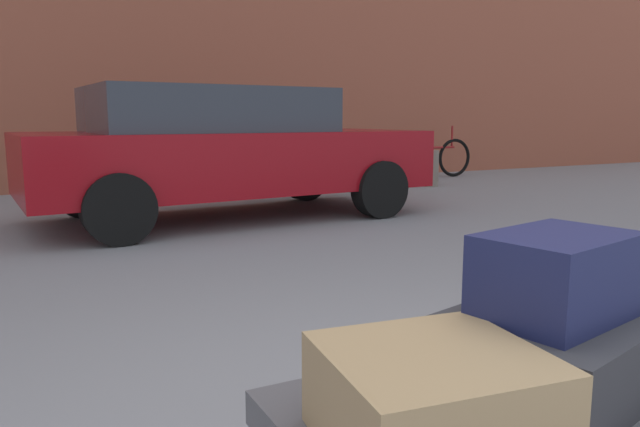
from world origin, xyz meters
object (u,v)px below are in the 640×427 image
object	(u,v)px
luggage_cart	(521,425)
bicycle_leaning	(432,158)
bollard_kerb_mid	(352,172)
bollard_kerb_far	(431,168)
suitcase_charcoal_front_right	(552,354)
suitcase_tan_front_left	(432,400)
bollard_kerb_near	(268,176)
parked_car	(225,150)
duffel_bag_navy_topmost_pile	(557,275)

from	to	relation	value
luggage_cart	bicycle_leaning	distance (m)	9.79
bicycle_leaning	bollard_kerb_mid	world-z (taller)	bicycle_leaning
bollard_kerb_mid	bollard_kerb_far	distance (m)	1.49
suitcase_charcoal_front_right	bollard_kerb_mid	world-z (taller)	bollard_kerb_mid
suitcase_tan_front_left	bicycle_leaning	distance (m)	10.07
bollard_kerb_mid	bollard_kerb_far	world-z (taller)	same
bollard_kerb_near	bollard_kerb_far	distance (m)	2.86
bollard_kerb_mid	parked_car	bearing A→B (deg)	-149.03
bollard_kerb_mid	bollard_kerb_far	xyz separation A→B (m)	(1.49, 0.00, 0.00)
suitcase_tan_front_left	bollard_kerb_mid	bearing A→B (deg)	68.40
luggage_cart	bollard_kerb_mid	bearing A→B (deg)	63.13
luggage_cart	suitcase_tan_front_left	bearing A→B (deg)	-169.07
parked_car	bicycle_leaning	xyz separation A→B (m)	(4.89, 2.64, -0.39)
duffel_bag_navy_topmost_pile	bollard_kerb_mid	xyz separation A→B (m)	(3.29, 6.72, -0.38)
luggage_cart	suitcase_tan_front_left	distance (m)	0.42
luggage_cart	bollard_kerb_mid	world-z (taller)	bollard_kerb_mid
suitcase_charcoal_front_right	bollard_kerb_mid	size ratio (longest dim) A/B	0.99
suitcase_charcoal_front_right	bollard_kerb_far	world-z (taller)	bollard_kerb_far
parked_car	bollard_kerb_mid	bearing A→B (deg)	30.97
suitcase_tan_front_left	duffel_bag_navy_topmost_pile	bearing A→B (deg)	17.32
bollard_kerb_near	duffel_bag_navy_topmost_pile	bearing A→B (deg)	-105.96
bollard_kerb_mid	bollard_kerb_far	size ratio (longest dim) A/B	1.00
bollard_kerb_near	luggage_cart	bearing A→B (deg)	-106.87
duffel_bag_navy_topmost_pile	bollard_kerb_near	world-z (taller)	duffel_bag_navy_topmost_pile
duffel_bag_navy_topmost_pile	bollard_kerb_far	size ratio (longest dim) A/B	0.74
suitcase_tan_front_left	bollard_kerb_near	size ratio (longest dim) A/B	0.83
bicycle_leaning	duffel_bag_navy_topmost_pile	bearing A→B (deg)	-125.91
bollard_kerb_near	bollard_kerb_mid	distance (m)	1.37
suitcase_charcoal_front_right	parked_car	world-z (taller)	parked_car
suitcase_charcoal_front_right	suitcase_tan_front_left	size ratio (longest dim) A/B	1.20
bollard_kerb_mid	luggage_cart	bearing A→B (deg)	-116.87
bollard_kerb_far	luggage_cart	bearing A→B (deg)	-126.04
parked_car	bollard_kerb_far	distance (m)	4.27
parked_car	bollard_kerb_near	world-z (taller)	parked_car
suitcase_tan_front_left	duffel_bag_navy_topmost_pile	xyz separation A→B (m)	(0.49, 0.08, 0.22)
suitcase_tan_front_left	bollard_kerb_mid	world-z (taller)	bollard_kerb_mid
duffel_bag_navy_topmost_pile	suitcase_charcoal_front_right	bearing A→B (deg)	78.36
suitcase_charcoal_front_right	bollard_kerb_mid	xyz separation A→B (m)	(3.29, 6.72, -0.16)
luggage_cart	bollard_kerb_mid	distance (m)	7.55
suitcase_charcoal_front_right	bollard_kerb_near	world-z (taller)	bollard_kerb_near
suitcase_tan_front_left	parked_car	distance (m)	5.47
bollard_kerb_mid	suitcase_tan_front_left	bearing A→B (deg)	-119.03
luggage_cart	suitcase_tan_front_left	xyz separation A→B (m)	(-0.37, -0.07, 0.19)
bicycle_leaning	bollard_kerb_near	world-z (taller)	bicycle_leaning
duffel_bag_navy_topmost_pile	bicycle_leaning	xyz separation A→B (m)	(5.70, 7.87, -0.30)
luggage_cart	bicycle_leaning	world-z (taller)	bicycle_leaning
luggage_cart	bollard_kerb_far	distance (m)	8.32
bollard_kerb_mid	bollard_kerb_far	bearing A→B (deg)	0.00
suitcase_tan_front_left	bollard_kerb_far	world-z (taller)	bollard_kerb_far
duffel_bag_navy_topmost_pile	bollard_kerb_mid	size ratio (longest dim) A/B	0.74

